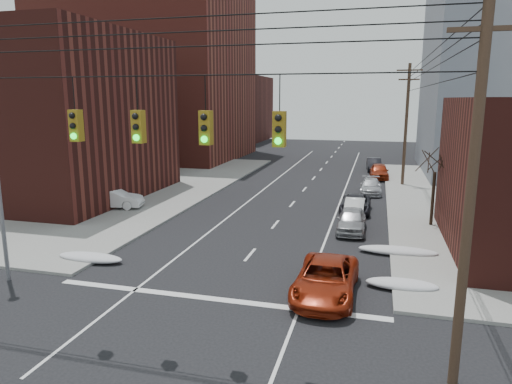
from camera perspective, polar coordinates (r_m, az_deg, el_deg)
The scene contains 23 objects.
sidewalk_nw at distance 49.99m, azimuth -26.80°, elevation 1.30°, with size 40.00×40.00×0.15m, color gray.
building_brick_tall at distance 65.40m, azimuth -13.18°, elevation 17.51°, with size 24.00×20.00×30.00m, color maroon.
building_brick_near at distance 42.33m, azimuth -26.97°, elevation 8.41°, with size 20.00×16.00×13.00m, color #491B16.
building_brick_far at distance 89.60m, azimuth -6.16°, elevation 10.30°, with size 22.00×18.00×12.00m, color #491B16.
building_glass at distance 81.69m, azimuth 28.30°, elevation 12.41°, with size 20.00×18.00×22.00m, color gray.
utility_pole_right at distance 13.05m, azimuth 25.35°, elevation 0.95°, with size 2.20×0.28×11.00m.
utility_pole_far at distance 43.76m, azimuth 18.26°, elevation 8.20°, with size 2.20×0.28×11.00m.
traffic_signals at distance 13.98m, azimuth -10.59°, elevation 8.23°, with size 17.00×0.42×2.02m.
bare_tree at distance 30.37m, azimuth 21.26°, elevation 0.14°, with size 2.09×2.20×4.93m.
snow_nw at distance 24.27m, azimuth -20.01°, elevation -7.70°, with size 3.50×1.08×0.42m, color silver.
snow_ne at distance 20.68m, azimuth 17.77°, elevation -10.93°, with size 3.00×1.08×0.42m, color silver.
snow_east_far at distance 24.91m, azimuth 17.31°, elevation -7.03°, with size 4.00×1.08×0.42m, color silver.
red_pickup at distance 19.14m, azimuth 8.72°, elevation -10.71°, with size 2.39×5.18×1.44m, color maroon.
parked_car_a at distance 28.26m, azimuth 11.85°, elevation -3.46°, with size 1.69×4.20×1.43m, color #A0A0A4.
parked_car_b at distance 31.84m, azimuth 12.21°, elevation -1.97°, with size 1.29×3.71×1.22m, color silver.
parked_car_c at distance 33.10m, azimuth 12.33°, elevation -1.46°, with size 2.03×4.41×1.22m, color black.
parked_car_d at distance 39.95m, azimuth 14.14°, elevation 0.70°, with size 1.75×4.31×1.25m, color #B6B7BC.
parked_car_e at distance 47.57m, azimuth 15.14°, elevation 2.52°, with size 1.80×4.47×1.52m, color maroon.
parked_car_f at distance 52.81m, azimuth 14.51°, elevation 3.36°, with size 1.49×4.26×1.40m, color black.
lot_car_a at distance 34.55m, azimuth -17.45°, elevation -0.78°, with size 1.48×4.25×1.40m, color silver.
lot_car_b at distance 45.84m, azimuth -12.58°, elevation 2.38°, with size 2.21×4.79×1.33m, color #BBBBC1.
lot_car_c at distance 40.35m, azimuth -23.62°, elevation 0.54°, with size 2.04×5.02×1.46m, color black.
lot_car_d at distance 42.61m, azimuth -21.33°, elevation 1.20°, with size 1.61×3.99×1.36m, color silver.
Camera 1 is at (6.09, -9.64, 7.94)m, focal length 32.00 mm.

